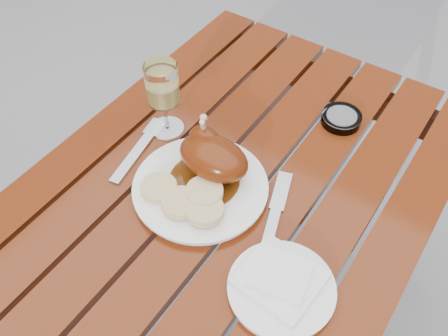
% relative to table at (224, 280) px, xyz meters
% --- Properties ---
extents(ground, '(60.00, 60.00, 0.00)m').
position_rel_table_xyz_m(ground, '(0.00, 0.00, -0.38)').
color(ground, slate).
rests_on(ground, ground).
extents(table, '(0.80, 1.20, 0.75)m').
position_rel_table_xyz_m(table, '(0.00, 0.00, 0.00)').
color(table, maroon).
rests_on(table, ground).
extents(dinner_plate, '(0.38, 0.38, 0.02)m').
position_rel_table_xyz_m(dinner_plate, '(-0.05, -0.02, 0.38)').
color(dinner_plate, white).
rests_on(dinner_plate, table).
extents(roast_duck, '(0.16, 0.16, 0.12)m').
position_rel_table_xyz_m(roast_duck, '(-0.05, 0.03, 0.44)').
color(roast_duck, '#512609').
rests_on(roast_duck, dinner_plate).
extents(bread_dumplings, '(0.19, 0.12, 0.03)m').
position_rel_table_xyz_m(bread_dumplings, '(-0.04, -0.07, 0.41)').
color(bread_dumplings, '#D1B07F').
rests_on(bread_dumplings, dinner_plate).
extents(wine_glass, '(0.09, 0.09, 0.19)m').
position_rel_table_xyz_m(wine_glass, '(-0.22, 0.09, 0.47)').
color(wine_glass, '#D8BC62').
rests_on(wine_glass, table).
extents(side_plate, '(0.24, 0.24, 0.02)m').
position_rel_table_xyz_m(side_plate, '(0.21, -0.12, 0.38)').
color(side_plate, white).
rests_on(side_plate, table).
extents(napkin, '(0.15, 0.14, 0.01)m').
position_rel_table_xyz_m(napkin, '(0.20, -0.11, 0.40)').
color(napkin, white).
rests_on(napkin, side_plate).
extents(ashtray, '(0.12, 0.12, 0.02)m').
position_rel_table_xyz_m(ashtray, '(0.11, 0.34, 0.39)').
color(ashtray, '#B2B7BC').
rests_on(ashtray, table).
extents(fork, '(0.06, 0.20, 0.01)m').
position_rel_table_xyz_m(fork, '(-0.23, -0.01, 0.38)').
color(fork, gray).
rests_on(fork, table).
extents(knife, '(0.09, 0.23, 0.01)m').
position_rel_table_xyz_m(knife, '(0.13, -0.02, 0.38)').
color(knife, gray).
rests_on(knife, table).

